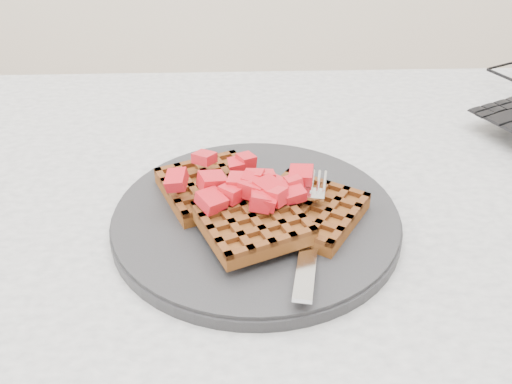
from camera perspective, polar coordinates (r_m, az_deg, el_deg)
table at (r=0.67m, az=11.81°, el=-10.58°), size 1.20×0.80×0.75m
plate at (r=0.57m, az=0.00°, el=-2.68°), size 0.29×0.29×0.02m
waffles at (r=0.55m, az=0.03°, el=-1.31°), size 0.22×0.19×0.03m
strawberry_pile at (r=0.54m, az=0.00°, el=1.23°), size 0.15×0.15×0.02m
fork at (r=0.53m, az=5.48°, el=-3.86°), size 0.06×0.18×0.02m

